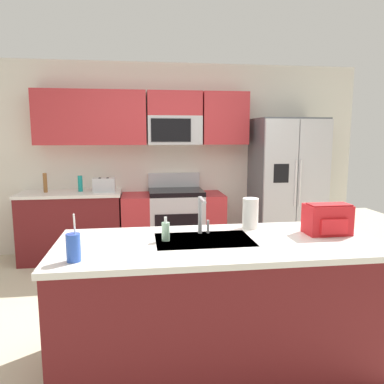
{
  "coord_description": "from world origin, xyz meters",
  "views": [
    {
      "loc": [
        -0.53,
        -3.17,
        1.63
      ],
      "look_at": [
        0.0,
        0.6,
        1.05
      ],
      "focal_mm": 35.11,
      "sensor_mm": 36.0,
      "label": 1
    }
  ],
  "objects_px": {
    "backpack": "(328,218)",
    "toaster": "(104,185)",
    "sink_faucet": "(202,212)",
    "refrigerator": "(286,186)",
    "drink_cup_blue": "(73,247)",
    "soap_dispenser": "(166,231)",
    "paper_towel_roll": "(250,213)",
    "range_oven": "(173,223)",
    "pepper_mill": "(45,183)",
    "bottle_teal": "(80,184)"
  },
  "relations": [
    {
      "from": "backpack",
      "to": "toaster",
      "type": "bearing_deg",
      "value": 127.83
    },
    {
      "from": "sink_faucet",
      "to": "toaster",
      "type": "bearing_deg",
      "value": 111.94
    },
    {
      "from": "refrigerator",
      "to": "drink_cup_blue",
      "type": "height_order",
      "value": "refrigerator"
    },
    {
      "from": "drink_cup_blue",
      "to": "soap_dispenser",
      "type": "distance_m",
      "value": 0.67
    },
    {
      "from": "drink_cup_blue",
      "to": "soap_dispenser",
      "type": "xyz_separation_m",
      "value": [
        0.56,
        0.36,
        -0.02
      ]
    },
    {
      "from": "sink_faucet",
      "to": "soap_dispenser",
      "type": "xyz_separation_m",
      "value": [
        -0.27,
        -0.13,
        -0.1
      ]
    },
    {
      "from": "drink_cup_blue",
      "to": "paper_towel_roll",
      "type": "xyz_separation_m",
      "value": [
        1.25,
        0.62,
        0.04
      ]
    },
    {
      "from": "range_oven",
      "to": "refrigerator",
      "type": "height_order",
      "value": "refrigerator"
    },
    {
      "from": "range_oven",
      "to": "drink_cup_blue",
      "type": "xyz_separation_m",
      "value": [
        -0.83,
        -2.79,
        0.54
      ]
    },
    {
      "from": "pepper_mill",
      "to": "drink_cup_blue",
      "type": "relative_size",
      "value": 0.87
    },
    {
      "from": "refrigerator",
      "to": "soap_dispenser",
      "type": "distance_m",
      "value": 2.99
    },
    {
      "from": "sink_faucet",
      "to": "paper_towel_roll",
      "type": "distance_m",
      "value": 0.43
    },
    {
      "from": "paper_towel_roll",
      "to": "toaster",
      "type": "bearing_deg",
      "value": 121.88
    },
    {
      "from": "toaster",
      "to": "drink_cup_blue",
      "type": "bearing_deg",
      "value": -88.58
    },
    {
      "from": "pepper_mill",
      "to": "toaster",
      "type": "bearing_deg",
      "value": -3.87
    },
    {
      "from": "range_oven",
      "to": "backpack",
      "type": "xyz_separation_m",
      "value": [
        0.93,
        -2.41,
        0.57
      ]
    },
    {
      "from": "backpack",
      "to": "drink_cup_blue",
      "type": "bearing_deg",
      "value": -168.11
    },
    {
      "from": "paper_towel_roll",
      "to": "range_oven",
      "type": "bearing_deg",
      "value": 100.89
    },
    {
      "from": "pepper_mill",
      "to": "paper_towel_roll",
      "type": "xyz_separation_m",
      "value": [
        2.06,
        -2.17,
        -0.0
      ]
    },
    {
      "from": "pepper_mill",
      "to": "soap_dispenser",
      "type": "height_order",
      "value": "pepper_mill"
    },
    {
      "from": "bottle_teal",
      "to": "drink_cup_blue",
      "type": "height_order",
      "value": "drink_cup_blue"
    },
    {
      "from": "toaster",
      "to": "paper_towel_roll",
      "type": "relative_size",
      "value": 1.17
    },
    {
      "from": "range_oven",
      "to": "soap_dispenser",
      "type": "relative_size",
      "value": 8.0
    },
    {
      "from": "range_oven",
      "to": "pepper_mill",
      "type": "distance_m",
      "value": 1.74
    },
    {
      "from": "soap_dispenser",
      "to": "refrigerator",
      "type": "bearing_deg",
      "value": 52.15
    },
    {
      "from": "bottle_teal",
      "to": "sink_faucet",
      "type": "bearing_deg",
      "value": -62.39
    },
    {
      "from": "soap_dispenser",
      "to": "backpack",
      "type": "bearing_deg",
      "value": 0.72
    },
    {
      "from": "bottle_teal",
      "to": "soap_dispenser",
      "type": "height_order",
      "value": "bottle_teal"
    },
    {
      "from": "refrigerator",
      "to": "paper_towel_roll",
      "type": "height_order",
      "value": "refrigerator"
    },
    {
      "from": "range_oven",
      "to": "drink_cup_blue",
      "type": "height_order",
      "value": "drink_cup_blue"
    },
    {
      "from": "drink_cup_blue",
      "to": "soap_dispenser",
      "type": "bearing_deg",
      "value": 32.42
    },
    {
      "from": "sink_faucet",
      "to": "bottle_teal",
      "type": "bearing_deg",
      "value": 117.61
    },
    {
      "from": "bottle_teal",
      "to": "paper_towel_roll",
      "type": "distance_m",
      "value": 2.73
    },
    {
      "from": "refrigerator",
      "to": "pepper_mill",
      "type": "distance_m",
      "value": 3.2
    },
    {
      "from": "range_oven",
      "to": "pepper_mill",
      "type": "height_order",
      "value": "pepper_mill"
    },
    {
      "from": "bottle_teal",
      "to": "paper_towel_roll",
      "type": "height_order",
      "value": "paper_towel_roll"
    },
    {
      "from": "range_oven",
      "to": "backpack",
      "type": "relative_size",
      "value": 4.25
    },
    {
      "from": "bottle_teal",
      "to": "sink_faucet",
      "type": "distance_m",
      "value": 2.62
    },
    {
      "from": "toaster",
      "to": "backpack",
      "type": "height_order",
      "value": "backpack"
    },
    {
      "from": "sink_faucet",
      "to": "drink_cup_blue",
      "type": "xyz_separation_m",
      "value": [
        -0.84,
        -0.49,
        -0.08
      ]
    },
    {
      "from": "sink_faucet",
      "to": "paper_towel_roll",
      "type": "relative_size",
      "value": 1.17
    },
    {
      "from": "paper_towel_roll",
      "to": "backpack",
      "type": "bearing_deg",
      "value": -25.41
    },
    {
      "from": "drink_cup_blue",
      "to": "soap_dispenser",
      "type": "relative_size",
      "value": 1.68
    },
    {
      "from": "sink_faucet",
      "to": "soap_dispenser",
      "type": "bearing_deg",
      "value": -154.34
    },
    {
      "from": "bottle_teal",
      "to": "refrigerator",
      "type": "bearing_deg",
      "value": -1.93
    },
    {
      "from": "refrigerator",
      "to": "bottle_teal",
      "type": "relative_size",
      "value": 9.01
    },
    {
      "from": "bottle_teal",
      "to": "backpack",
      "type": "relative_size",
      "value": 0.64
    },
    {
      "from": "toaster",
      "to": "drink_cup_blue",
      "type": "relative_size",
      "value": 0.98
    },
    {
      "from": "toaster",
      "to": "bottle_teal",
      "type": "xyz_separation_m",
      "value": [
        -0.31,
        0.07,
        0.01
      ]
    },
    {
      "from": "paper_towel_roll",
      "to": "backpack",
      "type": "relative_size",
      "value": 0.75
    }
  ]
}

